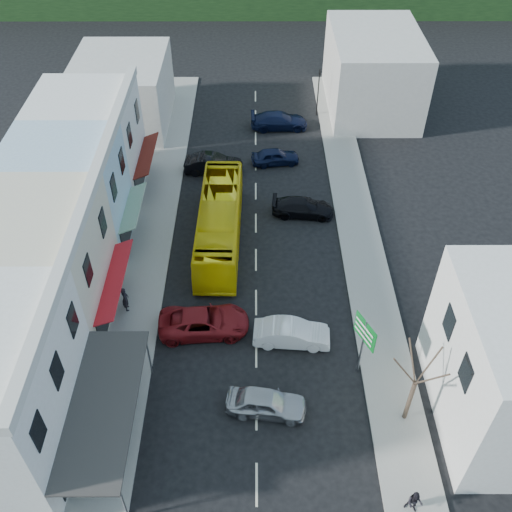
{
  "coord_description": "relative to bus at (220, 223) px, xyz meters",
  "views": [
    {
      "loc": [
        -0.06,
        -20.8,
        26.96
      ],
      "look_at": [
        0.0,
        6.0,
        2.2
      ],
      "focal_mm": 40.0,
      "sensor_mm": 36.0,
      "label": 1
    }
  ],
  "objects": [
    {
      "name": "pedestrian_left",
      "position": [
        -5.57,
        -6.77,
        -0.55
      ],
      "size": [
        0.55,
        0.69,
        1.7
      ],
      "primitive_type": "imported",
      "rotation": [
        0.0,
        0.0,
        1.85
      ],
      "color": "black",
      "rests_on": "sidewalk_left"
    },
    {
      "name": "car_navy_mid",
      "position": [
        4.19,
        9.85,
        -0.85
      ],
      "size": [
        4.6,
        2.37,
        1.4
      ],
      "primitive_type": "imported",
      "rotation": [
        0.0,
        0.0,
        1.7
      ],
      "color": "black",
      "rests_on": "ground"
    },
    {
      "name": "car_white",
      "position": [
        4.64,
        -9.3,
        -0.85
      ],
      "size": [
        4.51,
        2.09,
        1.4
      ],
      "primitive_type": "imported",
      "rotation": [
        0.0,
        0.0,
        1.5
      ],
      "color": "silver",
      "rests_on": "ground"
    },
    {
      "name": "traffic_signal",
      "position": [
        8.34,
        18.11,
        0.73
      ],
      "size": [
        0.96,
        1.17,
        4.56
      ],
      "primitive_type": null,
      "rotation": [
        0.0,
        0.0,
        3.44
      ],
      "color": "black",
      "rests_on": "ground"
    },
    {
      "name": "car_navy_far",
      "position": [
        4.71,
        15.71,
        -0.85
      ],
      "size": [
        4.57,
        2.02,
        1.4
      ],
      "primitive_type": "imported",
      "rotation": [
        0.0,
        0.0,
        1.61
      ],
      "color": "black",
      "rests_on": "ground"
    },
    {
      "name": "ground",
      "position": [
        2.54,
        -10.11,
        -1.55
      ],
      "size": [
        120.0,
        120.0,
        0.0
      ],
      "primitive_type": "plane",
      "color": "black",
      "rests_on": "ground"
    },
    {
      "name": "pedestrian_right",
      "position": [
        9.79,
        -19.4,
        -0.55
      ],
      "size": [
        0.82,
        0.68,
        1.7
      ],
      "primitive_type": "imported",
      "rotation": [
        0.0,
        0.0,
        -0.4
      ],
      "color": "black",
      "rests_on": "sidewalk_right"
    },
    {
      "name": "street_tree",
      "position": [
        10.4,
        -14.5,
        1.64
      ],
      "size": [
        3.22,
        3.22,
        6.38
      ],
      "primitive_type": null,
      "rotation": [
        0.0,
        0.0,
        0.33
      ],
      "color": "#3B2C21",
      "rests_on": "ground"
    },
    {
      "name": "distant_block_left",
      "position": [
        -9.46,
        16.89,
        1.45
      ],
      "size": [
        8.0,
        10.0,
        6.0
      ],
      "primitive_type": "cube",
      "color": "#B7B2A8",
      "rests_on": "ground"
    },
    {
      "name": "car_black_far",
      "position": [
        -0.95,
        8.55,
        -0.85
      ],
      "size": [
        4.49,
        2.03,
        1.4
      ],
      "primitive_type": "imported",
      "rotation": [
        0.0,
        0.0,
        1.52
      ],
      "color": "black",
      "rests_on": "ground"
    },
    {
      "name": "distant_block_right",
      "position": [
        13.54,
        19.89,
        1.95
      ],
      "size": [
        8.0,
        12.0,
        7.0
      ],
      "primitive_type": "cube",
      "color": "#B7B2A8",
      "rests_on": "ground"
    },
    {
      "name": "sidewalk_left",
      "position": [
        -4.96,
        -0.11,
        -1.48
      ],
      "size": [
        3.0,
        52.0,
        0.15
      ],
      "primitive_type": "cube",
      "color": "gray",
      "rests_on": "ground"
    },
    {
      "name": "car_red",
      "position": [
        -0.6,
        -8.4,
        -0.85
      ],
      "size": [
        4.72,
        2.21,
        1.4
      ],
      "primitive_type": "imported",
      "rotation": [
        0.0,
        0.0,
        1.64
      ],
      "color": "maroon",
      "rests_on": "ground"
    },
    {
      "name": "shopfront_row",
      "position": [
        -9.95,
        -5.11,
        2.45
      ],
      "size": [
        8.25,
        30.0,
        8.0
      ],
      "color": "silver",
      "rests_on": "ground"
    },
    {
      "name": "car_silver",
      "position": [
        3.07,
        -14.0,
        -0.85
      ],
      "size": [
        4.61,
        2.39,
        1.4
      ],
      "primitive_type": "imported",
      "rotation": [
        0.0,
        0.0,
        1.43
      ],
      "color": "#AFB0B4",
      "rests_on": "ground"
    },
    {
      "name": "bus",
      "position": [
        0.0,
        0.0,
        0.0
      ],
      "size": [
        2.72,
        11.64,
        3.1
      ],
      "primitive_type": "imported",
      "rotation": [
        0.0,
        0.0,
        -0.02
      ],
      "color": "yellow",
      "rests_on": "ground"
    },
    {
      "name": "car_black_near",
      "position": [
        6.08,
        2.94,
        -0.85
      ],
      "size": [
        4.64,
        2.23,
        1.4
      ],
      "primitive_type": "imported",
      "rotation": [
        0.0,
        0.0,
        1.48
      ],
      "color": "black",
      "rests_on": "ground"
    },
    {
      "name": "direction_sign",
      "position": [
        8.34,
        -11.38,
        0.58
      ],
      "size": [
        1.66,
        2.08,
        4.27
      ],
      "primitive_type": null,
      "rotation": [
        0.0,
        0.0,
        0.43
      ],
      "color": "#075F1D",
      "rests_on": "ground"
    },
    {
      "name": "sidewalk_right",
      "position": [
        10.04,
        -0.11,
        -1.48
      ],
      "size": [
        3.0,
        52.0,
        0.15
      ],
      "primitive_type": "cube",
      "color": "gray",
      "rests_on": "ground"
    }
  ]
}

